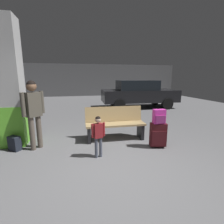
# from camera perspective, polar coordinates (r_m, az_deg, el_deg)

# --- Properties ---
(ground_plane) EXTENTS (18.00, 18.00, 0.10)m
(ground_plane) POSITION_cam_1_polar(r_m,az_deg,el_deg) (6.93, -6.78, -2.93)
(ground_plane) COLOR slate
(garage_back_wall) EXTENTS (18.00, 0.12, 2.80)m
(garage_back_wall) POSITION_cam_1_polar(r_m,az_deg,el_deg) (15.55, -10.60, 10.46)
(garage_back_wall) COLOR #565658
(garage_back_wall) RESTS_ON ground_plane
(structural_pillar) EXTENTS (0.57, 0.57, 3.06)m
(structural_pillar) POSITION_cam_1_polar(r_m,az_deg,el_deg) (4.82, -31.19, 7.94)
(structural_pillar) COLOR #66C633
(structural_pillar) RESTS_ON ground_plane
(bench) EXTENTS (1.62, 0.59, 0.89)m
(bench) POSITION_cam_1_polar(r_m,az_deg,el_deg) (4.67, 0.98, -3.85)
(bench) COLOR tan
(bench) RESTS_ON ground_plane
(suitcase) EXTENTS (0.42, 0.30, 0.60)m
(suitcase) POSITION_cam_1_polar(r_m,az_deg,el_deg) (4.30, 15.22, -7.38)
(suitcase) COLOR #471419
(suitcase) RESTS_ON ground_plane
(backpack_bright) EXTENTS (0.29, 0.21, 0.34)m
(backpack_bright) POSITION_cam_1_polar(r_m,az_deg,el_deg) (4.18, 15.57, -1.53)
(backpack_bright) COLOR #D833A5
(backpack_bright) RESTS_ON suitcase
(child) EXTENTS (0.30, 0.18, 0.90)m
(child) POSITION_cam_1_polar(r_m,az_deg,el_deg) (3.59, -4.69, -6.83)
(child) COLOR #4C5160
(child) RESTS_ON ground_plane
(adult) EXTENTS (0.43, 0.40, 1.62)m
(adult) POSITION_cam_1_polar(r_m,az_deg,el_deg) (4.31, -24.93, 1.32)
(adult) COLOR brown
(adult) RESTS_ON ground_plane
(backpack_dark_floor) EXTENTS (0.32, 0.31, 0.34)m
(backpack_dark_floor) POSITION_cam_1_polar(r_m,az_deg,el_deg) (4.64, -29.86, -9.14)
(backpack_dark_floor) COLOR #1E232D
(backpack_dark_floor) RESTS_ON ground_plane
(parked_car_near) EXTENTS (4.18, 1.97, 1.51)m
(parked_car_near) POSITION_cam_1_polar(r_m,az_deg,el_deg) (9.61, 8.90, 6.28)
(parked_car_near) COLOR black
(parked_car_near) RESTS_ON ground_plane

